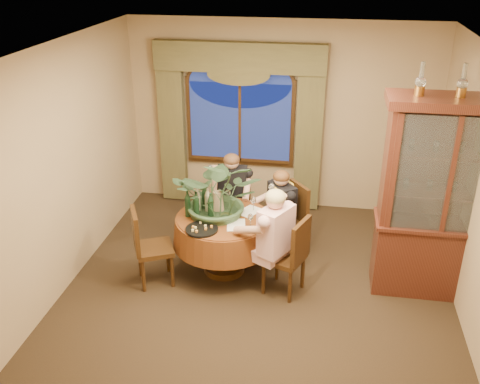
% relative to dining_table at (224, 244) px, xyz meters
% --- Properties ---
extents(floor, '(5.00, 5.00, 0.00)m').
position_rel_dining_table_xyz_m(floor, '(0.47, -0.47, -0.38)').
color(floor, black).
rests_on(floor, ground).
extents(wall_back, '(4.50, 0.00, 4.50)m').
position_rel_dining_table_xyz_m(wall_back, '(0.47, 2.03, 1.02)').
color(wall_back, '#9C825E').
rests_on(wall_back, ground).
extents(ceiling, '(5.00, 5.00, 0.00)m').
position_rel_dining_table_xyz_m(ceiling, '(0.47, -0.47, 2.42)').
color(ceiling, white).
rests_on(ceiling, wall_back).
extents(window, '(1.62, 0.10, 1.32)m').
position_rel_dining_table_xyz_m(window, '(-0.13, 1.96, 0.92)').
color(window, navy).
rests_on(window, wall_back).
extents(arched_transom, '(1.60, 0.06, 0.44)m').
position_rel_dining_table_xyz_m(arched_transom, '(-0.13, 1.96, 1.71)').
color(arched_transom, navy).
rests_on(arched_transom, wall_back).
extents(drapery_left, '(0.38, 0.14, 2.32)m').
position_rel_dining_table_xyz_m(drapery_left, '(-1.16, 1.91, 0.80)').
color(drapery_left, '#4C4829').
rests_on(drapery_left, floor).
extents(drapery_right, '(0.38, 0.14, 2.32)m').
position_rel_dining_table_xyz_m(drapery_right, '(0.90, 1.91, 0.80)').
color(drapery_right, '#4C4829').
rests_on(drapery_right, floor).
extents(swag_valance, '(2.45, 0.16, 0.42)m').
position_rel_dining_table_xyz_m(swag_valance, '(-0.13, 1.88, 1.90)').
color(swag_valance, '#4C4829').
rests_on(swag_valance, wall_back).
extents(dining_table, '(1.46, 1.46, 0.75)m').
position_rel_dining_table_xyz_m(dining_table, '(0.00, 0.00, 0.00)').
color(dining_table, maroon).
rests_on(dining_table, floor).
extents(china_cabinet, '(1.43, 0.56, 2.32)m').
position_rel_dining_table_xyz_m(china_cabinet, '(2.45, 0.02, 0.79)').
color(china_cabinet, '#3B170F').
rests_on(china_cabinet, floor).
extents(oil_lamp_left, '(0.11, 0.11, 0.34)m').
position_rel_dining_table_xyz_m(oil_lamp_left, '(2.04, 0.02, 2.12)').
color(oil_lamp_left, '#A5722D').
rests_on(oil_lamp_left, china_cabinet).
extents(oil_lamp_center, '(0.11, 0.11, 0.34)m').
position_rel_dining_table_xyz_m(oil_lamp_center, '(2.45, 0.02, 2.12)').
color(oil_lamp_center, '#A5722D').
rests_on(oil_lamp_center, china_cabinet).
extents(chair_right, '(0.54, 0.54, 0.96)m').
position_rel_dining_table_xyz_m(chair_right, '(0.76, -0.30, 0.10)').
color(chair_right, black).
rests_on(chair_right, floor).
extents(chair_back_right, '(0.59, 0.59, 0.96)m').
position_rel_dining_table_xyz_m(chair_back_right, '(0.70, 0.51, 0.10)').
color(chair_back_right, black).
rests_on(chair_back_right, floor).
extents(chair_back, '(0.43, 0.43, 0.96)m').
position_rel_dining_table_xyz_m(chair_back, '(-0.03, 0.81, 0.10)').
color(chair_back, black).
rests_on(chair_back, floor).
extents(chair_front_left, '(0.56, 0.56, 0.96)m').
position_rel_dining_table_xyz_m(chair_front_left, '(-0.76, -0.36, 0.10)').
color(chair_front_left, black).
rests_on(chair_front_left, floor).
extents(person_pink, '(0.62, 0.63, 1.33)m').
position_rel_dining_table_xyz_m(person_pink, '(0.67, -0.38, 0.29)').
color(person_pink, beige).
rests_on(person_pink, floor).
extents(person_back, '(0.47, 0.44, 1.26)m').
position_rel_dining_table_xyz_m(person_back, '(-0.05, 0.82, 0.25)').
color(person_back, black).
rests_on(person_back, floor).
extents(person_scarf, '(0.58, 0.58, 1.21)m').
position_rel_dining_table_xyz_m(person_scarf, '(0.65, 0.48, 0.23)').
color(person_scarf, black).
rests_on(person_scarf, floor).
extents(stoneware_vase, '(0.14, 0.14, 0.27)m').
position_rel_dining_table_xyz_m(stoneware_vase, '(-0.09, 0.13, 0.51)').
color(stoneware_vase, '#9D8062').
rests_on(stoneware_vase, dining_table).
extents(centerpiece_plant, '(1.04, 1.16, 0.90)m').
position_rel_dining_table_xyz_m(centerpiece_plant, '(-0.06, 0.09, 1.03)').
color(centerpiece_plant, '#335032').
rests_on(centerpiece_plant, dining_table).
extents(olive_bowl, '(0.15, 0.15, 0.05)m').
position_rel_dining_table_xyz_m(olive_bowl, '(0.05, -0.03, 0.40)').
color(olive_bowl, '#485B2E').
rests_on(olive_bowl, dining_table).
extents(cheese_platter, '(0.38, 0.38, 0.02)m').
position_rel_dining_table_xyz_m(cheese_platter, '(-0.18, -0.35, 0.39)').
color(cheese_platter, black).
rests_on(cheese_platter, dining_table).
extents(wine_bottle_0, '(0.07, 0.07, 0.33)m').
position_rel_dining_table_xyz_m(wine_bottle_0, '(-0.34, 0.08, 0.54)').
color(wine_bottle_0, tan).
rests_on(wine_bottle_0, dining_table).
extents(wine_bottle_1, '(0.07, 0.07, 0.33)m').
position_rel_dining_table_xyz_m(wine_bottle_1, '(-0.42, -0.04, 0.54)').
color(wine_bottle_1, black).
rests_on(wine_bottle_1, dining_table).
extents(wine_bottle_2, '(0.07, 0.07, 0.33)m').
position_rel_dining_table_xyz_m(wine_bottle_2, '(-0.14, -0.05, 0.54)').
color(wine_bottle_2, black).
rests_on(wine_bottle_2, dining_table).
extents(wine_bottle_3, '(0.07, 0.07, 0.33)m').
position_rel_dining_table_xyz_m(wine_bottle_3, '(-0.21, 0.08, 0.54)').
color(wine_bottle_3, tan).
rests_on(wine_bottle_3, dining_table).
extents(wine_bottle_4, '(0.07, 0.07, 0.33)m').
position_rel_dining_table_xyz_m(wine_bottle_4, '(-0.32, -0.05, 0.54)').
color(wine_bottle_4, black).
rests_on(wine_bottle_4, dining_table).
extents(wine_bottle_5, '(0.07, 0.07, 0.33)m').
position_rel_dining_table_xyz_m(wine_bottle_5, '(-0.27, 0.16, 0.54)').
color(wine_bottle_5, black).
rests_on(wine_bottle_5, dining_table).
extents(tasting_paper_0, '(0.26, 0.33, 0.00)m').
position_rel_dining_table_xyz_m(tasting_paper_0, '(0.18, -0.17, 0.38)').
color(tasting_paper_0, white).
rests_on(tasting_paper_0, dining_table).
extents(tasting_paper_1, '(0.33, 0.36, 0.00)m').
position_rel_dining_table_xyz_m(tasting_paper_1, '(0.28, 0.20, 0.38)').
color(tasting_paper_1, white).
rests_on(tasting_paper_1, dining_table).
extents(wine_glass_person_pink, '(0.07, 0.07, 0.18)m').
position_rel_dining_table_xyz_m(wine_glass_person_pink, '(0.35, -0.20, 0.46)').
color(wine_glass_person_pink, silver).
rests_on(wine_glass_person_pink, dining_table).
extents(wine_glass_person_back, '(0.07, 0.07, 0.18)m').
position_rel_dining_table_xyz_m(wine_glass_person_back, '(-0.02, 0.41, 0.46)').
color(wine_glass_person_back, silver).
rests_on(wine_glass_person_back, dining_table).
extents(wine_glass_person_scarf, '(0.07, 0.07, 0.18)m').
position_rel_dining_table_xyz_m(wine_glass_person_scarf, '(0.33, 0.24, 0.46)').
color(wine_glass_person_scarf, silver).
rests_on(wine_glass_person_scarf, dining_table).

